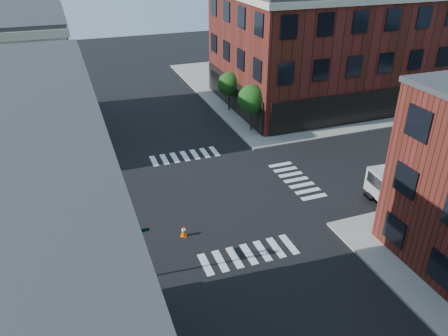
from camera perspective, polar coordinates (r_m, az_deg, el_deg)
ground at (r=31.87m, az=-1.71°, el=-3.71°), size 120.00×120.00×0.00m
sidewalk_ne at (r=57.74m, az=11.66°, el=10.67°), size 30.00×30.00×0.15m
building_ne at (r=51.96m, az=14.71°, el=15.21°), size 25.00×16.00×12.00m
tree_near at (r=41.46m, az=3.76°, el=8.83°), size 2.69×2.69×4.49m
tree_far at (r=46.81m, az=0.75°, el=10.78°), size 2.43×2.43×4.07m
signal_pole at (r=23.66m, az=-12.18°, el=-8.70°), size 1.29×1.24×4.60m
box_truck at (r=34.23m, az=24.12°, el=-0.75°), size 7.31×2.78×3.24m
traffic_cone at (r=27.84m, az=-5.29°, el=-8.24°), size 0.52×0.52×0.72m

